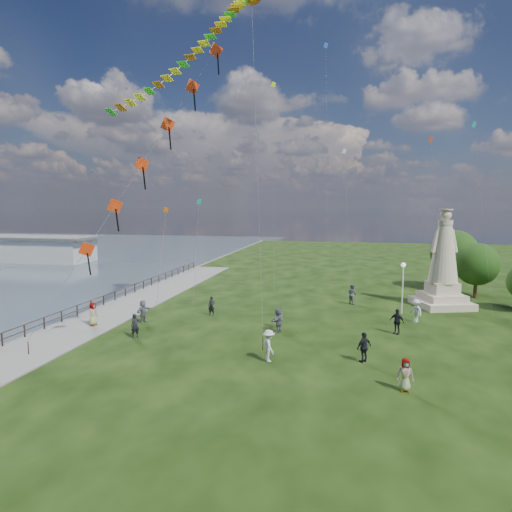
% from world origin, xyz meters
% --- Properties ---
extents(waterfront, '(200.00, 200.00, 1.51)m').
position_xyz_m(waterfront, '(-15.24, 8.99, -0.06)').
color(waterfront, '#2F3A47').
rests_on(waterfront, ground).
extents(pier_pavilion, '(30.00, 8.00, 4.40)m').
position_xyz_m(pier_pavilion, '(-52.00, 42.00, 1.84)').
color(pier_pavilion, '#A0A09B').
rests_on(pier_pavilion, ground).
extents(statue, '(5.52, 5.52, 8.97)m').
position_xyz_m(statue, '(14.33, 18.21, 3.39)').
color(statue, '#BEA990').
rests_on(statue, ground).
extents(lamppost, '(0.41, 0.41, 4.45)m').
position_xyz_m(lamppost, '(10.41, 14.68, 3.21)').
color(lamppost, silver).
rests_on(lamppost, ground).
extents(tree_row, '(7.93, 13.64, 6.62)m').
position_xyz_m(tree_row, '(18.20, 24.42, 3.68)').
color(tree_row, '#382314').
rests_on(tree_row, ground).
extents(person_0, '(0.72, 0.73, 1.70)m').
position_xyz_m(person_0, '(-8.79, 3.76, 0.85)').
color(person_0, black).
rests_on(person_0, ground).
extents(person_1, '(0.77, 0.93, 1.65)m').
position_xyz_m(person_1, '(0.73, 8.13, 0.83)').
color(person_1, '#595960').
rests_on(person_1, ground).
extents(person_2, '(1.17, 1.39, 1.92)m').
position_xyz_m(person_2, '(1.22, 1.16, 0.96)').
color(person_2, silver).
rests_on(person_2, ground).
extents(person_3, '(1.17, 1.14, 1.84)m').
position_xyz_m(person_3, '(6.77, 2.15, 0.92)').
color(person_3, black).
rests_on(person_3, ground).
extents(person_4, '(0.86, 0.56, 1.69)m').
position_xyz_m(person_4, '(8.62, -1.51, 0.84)').
color(person_4, '#595960').
rests_on(person_4, ground).
extents(person_5, '(1.15, 1.82, 1.82)m').
position_xyz_m(person_5, '(-10.09, 7.56, 0.91)').
color(person_5, '#595960').
rests_on(person_5, ground).
extents(person_6, '(0.61, 0.41, 1.64)m').
position_xyz_m(person_6, '(-5.43, 10.77, 0.82)').
color(person_6, black).
rests_on(person_6, ground).
extents(person_7, '(1.05, 1.08, 1.92)m').
position_xyz_m(person_7, '(6.27, 17.61, 0.96)').
color(person_7, '#595960').
rests_on(person_7, ground).
extents(person_8, '(1.18, 1.32, 1.84)m').
position_xyz_m(person_8, '(11.18, 12.17, 0.92)').
color(person_8, silver).
rests_on(person_8, ground).
extents(person_9, '(1.20, 1.07, 1.84)m').
position_xyz_m(person_9, '(9.32, 8.51, 0.92)').
color(person_9, black).
rests_on(person_9, ground).
extents(person_10, '(0.60, 0.92, 1.81)m').
position_xyz_m(person_10, '(-13.31, 5.66, 0.90)').
color(person_10, '#595960').
rests_on(person_10, ground).
extents(person_11, '(1.02, 1.77, 1.80)m').
position_xyz_m(person_11, '(0.85, 7.21, 0.90)').
color(person_11, '#595960').
rests_on(person_11, ground).
extents(red_kite_train, '(10.01, 9.35, 20.92)m').
position_xyz_m(red_kite_train, '(-7.51, 4.61, 12.99)').
color(red_kite_train, black).
rests_on(red_kite_train, ground).
extents(small_kites, '(30.45, 14.30, 26.79)m').
position_xyz_m(small_kites, '(2.69, 21.94, 13.60)').
color(small_kites, teal).
rests_on(small_kites, ground).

